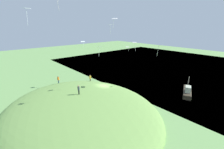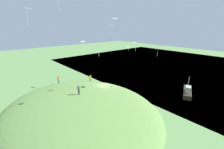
# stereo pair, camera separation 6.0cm
# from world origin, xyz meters

# --- Properties ---
(ground_plane) EXTENTS (160.00, 160.00, 0.00)m
(ground_plane) POSITION_xyz_m (0.00, 0.00, 0.00)
(ground_plane) COLOR #6D9B55
(lake_water) EXTENTS (59.83, 80.00, 0.40)m
(lake_water) POSITION_xyz_m (-33.08, 0.00, -0.20)
(lake_water) COLOR #375371
(lake_water) RESTS_ON ground_plane
(grass_hill) EXTENTS (23.87, 27.87, 4.19)m
(grass_hill) POSITION_xyz_m (7.57, 3.01, 0.00)
(grass_hill) COLOR #6F9B4B
(grass_hill) RESTS_ON ground_plane
(boat_on_lake) EXTENTS (6.09, 3.67, 3.35)m
(boat_on_lake) POSITION_xyz_m (-11.98, 12.00, 0.66)
(boat_on_lake) COLOR #342C20
(boat_on_lake) RESTS_ON lake_water
(person_with_child) EXTENTS (0.39, 0.39, 1.69)m
(person_with_child) POSITION_xyz_m (6.69, 1.21, 3.15)
(person_with_child) COLOR black
(person_with_child) RESTS_ON grass_hill
(person_walking_path) EXTENTS (0.65, 0.65, 1.79)m
(person_walking_path) POSITION_xyz_m (-1.24, -7.33, 1.12)
(person_walking_path) COLOR brown
(person_walking_path) RESTS_ON ground_plane
(person_on_hilltop) EXTENTS (0.59, 0.59, 1.65)m
(person_on_hilltop) POSITION_xyz_m (6.20, -8.85, 2.10)
(person_on_hilltop) COLOR #1E3647
(person_on_hilltop) RESTS_ON grass_hill
(kite_0) EXTENTS (0.85, 0.62, 2.24)m
(kite_0) POSITION_xyz_m (-8.57, 6.75, 9.59)
(kite_0) COLOR white
(kite_1) EXTENTS (0.91, 0.77, 1.77)m
(kite_1) POSITION_xyz_m (1.84, 0.85, 9.68)
(kite_1) COLOR white
(kite_2) EXTENTS (0.74, 0.78, 1.04)m
(kite_2) POSITION_xyz_m (-7.02, -0.34, 8.84)
(kite_2) COLOR silver
(kite_3) EXTENTS (0.98, 0.89, 1.31)m
(kite_3) POSITION_xyz_m (1.01, -6.03, 10.12)
(kite_3) COLOR white
(kite_4) EXTENTS (0.82, 0.92, 1.43)m
(kite_4) POSITION_xyz_m (2.38, 5.57, 14.37)
(kite_4) COLOR white
(kite_5) EXTENTS (1.04, 0.90, 2.05)m
(kite_5) POSITION_xyz_m (12.74, 0.71, 15.40)
(kite_5) COLOR white
(kite_6) EXTENTS (0.96, 1.17, 1.90)m
(kite_6) POSITION_xyz_m (-3.20, -1.88, 13.59)
(kite_6) COLOR white
(kite_7) EXTENTS (1.26, 1.30, 1.67)m
(kite_7) POSITION_xyz_m (-3.99, 4.19, 10.41)
(kite_7) COLOR white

